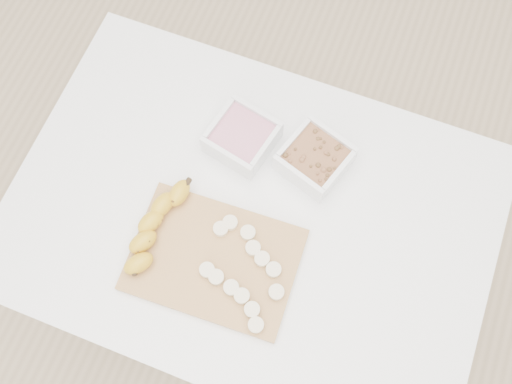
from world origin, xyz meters
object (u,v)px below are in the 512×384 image
(bowl_granola, at_px, (315,159))
(bowl_yogurt, at_px, (242,137))
(cutting_board, at_px, (214,260))
(banana, at_px, (155,228))
(table, at_px, (251,227))

(bowl_granola, bearing_deg, bowl_yogurt, -176.97)
(cutting_board, bearing_deg, banana, 174.82)
(bowl_granola, distance_m, banana, 0.36)
(bowl_yogurt, bearing_deg, cutting_board, -80.86)
(bowl_yogurt, relative_size, cutting_board, 0.46)
(bowl_yogurt, xyz_separation_m, cutting_board, (0.04, -0.26, -0.02))
(banana, bearing_deg, table, 49.59)
(bowl_granola, bearing_deg, cutting_board, -113.58)
(bowl_yogurt, height_order, cutting_board, bowl_yogurt)
(bowl_yogurt, xyz_separation_m, banana, (-0.09, -0.25, 0.00))
(table, distance_m, bowl_granola, 0.22)
(bowl_granola, relative_size, cutting_board, 0.49)
(table, distance_m, cutting_board, 0.16)
(bowl_granola, xyz_separation_m, cutting_board, (-0.12, -0.27, -0.02))
(bowl_granola, height_order, cutting_board, bowl_granola)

